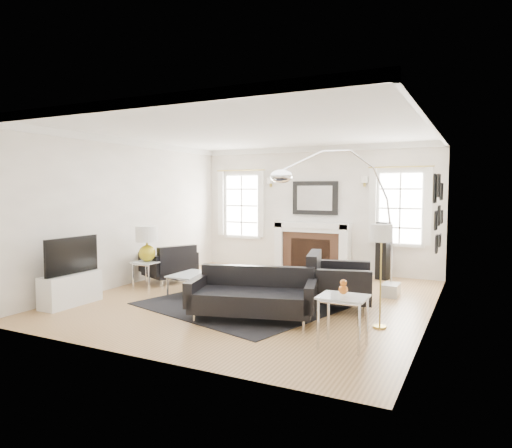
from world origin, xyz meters
The scene contains 25 objects.
floor centered at (0.00, 0.00, 0.00)m, with size 6.00×6.00×0.00m, color olive.
back_wall centered at (0.00, 3.00, 1.40)m, with size 5.50×0.04×2.80m, color white.
front_wall centered at (0.00, -3.00, 1.40)m, with size 5.50×0.04×2.80m, color white.
left_wall centered at (-2.75, 0.00, 1.40)m, with size 0.04×6.00×2.80m, color white.
right_wall centered at (2.75, 0.00, 1.40)m, with size 0.04×6.00×2.80m, color white.
ceiling centered at (0.00, 0.00, 2.80)m, with size 5.50×6.00×0.02m, color white.
crown_molding centered at (0.00, 0.00, 2.74)m, with size 5.50×6.00×0.12m, color white.
fireplace centered at (0.00, 2.79, 0.54)m, with size 1.70×0.69×1.11m.
mantel_mirror centered at (0.00, 2.95, 1.65)m, with size 1.05×0.07×0.75m.
window_left centered at (-1.85, 2.95, 1.46)m, with size 1.24×0.15×1.62m.
window_right centered at (1.85, 2.95, 1.46)m, with size 1.24×0.15×1.62m.
gallery_wall centered at (2.72, 1.30, 1.53)m, with size 0.04×1.73×1.29m.
tv_unit centered at (-2.44, -1.70, 0.33)m, with size 0.35×1.00×1.09m.
area_rug centered at (-0.04, -0.51, 0.01)m, with size 2.79×2.32×0.01m, color black.
sofa centered at (0.48, -1.06, 0.32)m, with size 1.93×1.25×0.58m.
armchair_left centered at (-2.14, 0.47, 0.35)m, with size 1.12×1.17×0.62m.
armchair_right centered at (1.37, 0.01, 0.39)m, with size 1.16×1.24×0.71m.
coffee_table centered at (-1.00, -0.24, 0.34)m, with size 0.83×0.83×0.37m.
side_table_left centered at (-2.20, -0.14, 0.40)m, with size 0.45×0.45×0.50m.
nesting_table centered at (1.96, -1.69, 0.48)m, with size 0.55×0.46×0.61m.
gourd_lamp centered at (-2.20, -0.14, 0.88)m, with size 0.41×0.41×0.66m.
orange_vase centered at (1.96, -1.69, 0.70)m, with size 0.11×0.11×0.17m.
arc_floor_lamp centered at (1.25, 0.55, 1.40)m, with size 1.82×1.69×2.58m.
stick_floor_lamp centered at (2.20, -0.74, 1.19)m, with size 0.28×0.28×1.38m.
speaker_tower centered at (1.58, 2.65, 0.59)m, with size 0.24×0.24×1.18m, color black.
Camera 1 is at (3.37, -6.78, 1.82)m, focal length 32.00 mm.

